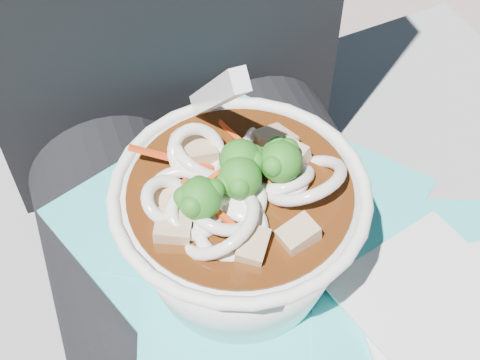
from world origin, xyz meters
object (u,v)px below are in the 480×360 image
object	(u,v)px
lap	(261,341)
udon_bowl	(239,221)
stone_ledge	(215,340)
person_body	(225,238)
plastic_bag	(286,272)

from	to	relation	value
lap	udon_bowl	world-z (taller)	udon_bowl
stone_ledge	udon_bowl	world-z (taller)	udon_bowl
person_body	plastic_bag	distance (m)	0.10
lap	person_body	world-z (taller)	person_body
udon_bowl	person_body	bearing A→B (deg)	80.46
person_body	udon_bowl	xyz separation A→B (m)	(-0.01, -0.07, 0.12)
person_body	plastic_bag	world-z (taller)	person_body
stone_ledge	person_body	size ratio (longest dim) A/B	1.02
lap	person_body	distance (m)	0.10
plastic_bag	udon_bowl	xyz separation A→B (m)	(-0.03, 0.01, 0.07)
lap	plastic_bag	distance (m)	0.09
udon_bowl	plastic_bag	bearing A→B (deg)	-19.26
plastic_bag	udon_bowl	distance (m)	0.08
stone_ledge	lap	xyz separation A→B (m)	(0.00, -0.15, 0.29)
lap	person_body	xyz separation A→B (m)	(0.00, 0.09, 0.03)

